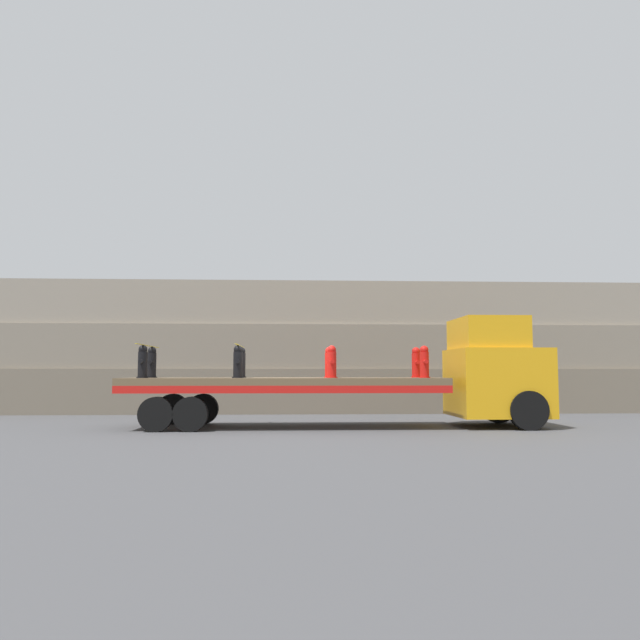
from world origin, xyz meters
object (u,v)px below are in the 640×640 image
fire_hydrant_red_near_2 (332,362)px  fire_hydrant_red_near_3 (424,362)px  fire_hydrant_black_far_0 (152,363)px  fire_hydrant_red_far_3 (416,363)px  fire_hydrant_black_far_1 (241,363)px  fire_hydrant_red_far_2 (329,363)px  fire_hydrant_black_near_1 (238,362)px  fire_hydrant_black_near_0 (143,362)px  truck_cab (498,372)px  flatbed_trailer (267,387)px

fire_hydrant_red_near_2 → fire_hydrant_red_near_3: size_ratio=1.00×
fire_hydrant_black_far_0 → fire_hydrant_red_far_3: same height
fire_hydrant_black_far_1 → fire_hydrant_red_near_3: same height
fire_hydrant_red_far_2 → fire_hydrant_black_near_1: bearing=-156.5°
fire_hydrant_black_near_0 → fire_hydrant_black_far_1: 2.81m
fire_hydrant_red_far_2 → fire_hydrant_red_near_3: same height
fire_hydrant_black_near_1 → fire_hydrant_red_near_3: same height
truck_cab → fire_hydrant_red_far_3: bearing=166.1°
fire_hydrant_red_near_2 → fire_hydrant_black_far_0: bearing=167.7°
fire_hydrant_black_near_0 → fire_hydrant_red_far_3: (7.72, 1.12, 0.00)m
fire_hydrant_black_far_1 → fire_hydrant_red_near_3: bearing=-12.3°
fire_hydrant_black_far_0 → fire_hydrant_red_far_2: 5.15m
flatbed_trailer → fire_hydrant_red_far_2: 1.99m
fire_hydrant_black_near_1 → fire_hydrant_red_near_3: bearing=0.0°
truck_cab → fire_hydrant_black_far_0: (-9.99, 0.56, 0.28)m
fire_hydrant_black_near_1 → fire_hydrant_red_far_3: (5.15, 1.12, 0.00)m
flatbed_trailer → fire_hydrant_red_far_3: bearing=7.3°
fire_hydrant_black_far_1 → flatbed_trailer: bearing=-35.5°
flatbed_trailer → fire_hydrant_black_near_0: bearing=-170.5°
fire_hydrant_red_far_2 → flatbed_trailer: bearing=-162.6°
truck_cab → fire_hydrant_black_near_1: 7.44m
fire_hydrant_red_near_2 → fire_hydrant_red_near_3: same height
fire_hydrant_black_near_1 → flatbed_trailer: bearing=35.5°
fire_hydrant_black_far_1 → fire_hydrant_red_far_3: same height
truck_cab → fire_hydrant_red_far_3: truck_cab is taller
flatbed_trailer → fire_hydrant_black_far_1: size_ratio=9.98×
fire_hydrant_red_near_2 → truck_cab: bearing=6.6°
fire_hydrant_black_near_0 → fire_hydrant_red_near_3: 7.72m
fire_hydrant_black_far_1 → fire_hydrant_red_near_2: bearing=-23.5°
fire_hydrant_red_far_2 → fire_hydrant_red_far_3: size_ratio=1.00×
truck_cab → flatbed_trailer: bearing=180.0°
flatbed_trailer → fire_hydrant_black_near_0: size_ratio=9.98×
fire_hydrant_red_near_3 → fire_hydrant_black_near_0: bearing=180.0°
fire_hydrant_black_near_0 → fire_hydrant_red_near_2: same height
fire_hydrant_red_near_2 → fire_hydrant_black_near_1: bearing=180.0°
fire_hydrant_black_far_1 → fire_hydrant_black_near_0: bearing=-156.5°
truck_cab → fire_hydrant_black_near_0: (-9.99, -0.56, 0.28)m
truck_cab → fire_hydrant_black_near_1: size_ratio=3.46×
fire_hydrant_black_far_0 → truck_cab: bearing=-3.2°
fire_hydrant_red_far_2 → fire_hydrant_black_far_1: bearing=180.0°
fire_hydrant_black_far_0 → fire_hydrant_black_far_1: same height
fire_hydrant_black_near_1 → fire_hydrant_black_far_0: bearing=156.5°
fire_hydrant_black_near_0 → fire_hydrant_black_far_1: size_ratio=1.00×
fire_hydrant_black_near_1 → fire_hydrant_red_far_3: size_ratio=1.00×
flatbed_trailer → fire_hydrant_black_near_0: (-3.36, -0.56, 0.69)m
fire_hydrant_black_far_0 → fire_hydrant_black_near_1: size_ratio=1.00×
flatbed_trailer → fire_hydrant_red_far_2: bearing=17.4°
fire_hydrant_black_near_0 → flatbed_trailer: bearing=9.5°
fire_hydrant_black_far_0 → fire_hydrant_black_near_1: 2.81m
fire_hydrant_black_far_1 → fire_hydrant_red_far_2: bearing=0.0°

